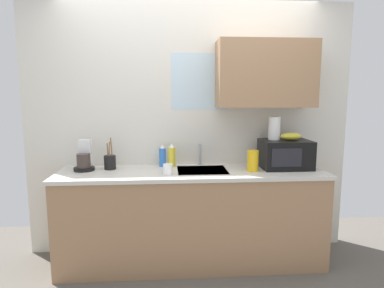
# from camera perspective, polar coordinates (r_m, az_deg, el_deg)

# --- Properties ---
(kitchen_wall_assembly) EXTENTS (3.24, 0.42, 2.50)m
(kitchen_wall_assembly) POSITION_cam_1_polar(r_m,az_deg,el_deg) (3.31, 1.87, 4.29)
(kitchen_wall_assembly) COLOR silver
(kitchen_wall_assembly) RESTS_ON ground
(counter_unit) EXTENTS (2.47, 0.63, 0.90)m
(counter_unit) POSITION_cam_1_polar(r_m,az_deg,el_deg) (3.19, 0.03, -12.41)
(counter_unit) COLOR #9E7551
(counter_unit) RESTS_ON ground
(sink_faucet) EXTENTS (0.03, 0.03, 0.21)m
(sink_faucet) POSITION_cam_1_polar(r_m,az_deg,el_deg) (3.28, 1.39, -1.87)
(sink_faucet) COLOR #B2B5BA
(sink_faucet) RESTS_ON counter_unit
(microwave) EXTENTS (0.46, 0.35, 0.27)m
(microwave) POSITION_cam_1_polar(r_m,az_deg,el_deg) (3.26, 15.87, -1.70)
(microwave) COLOR black
(microwave) RESTS_ON counter_unit
(banana_bunch) EXTENTS (0.20, 0.11, 0.07)m
(banana_bunch) POSITION_cam_1_polar(r_m,az_deg,el_deg) (3.26, 16.82, 1.26)
(banana_bunch) COLOR gold
(banana_bunch) RESTS_ON microwave
(paper_towel_roll) EXTENTS (0.11, 0.11, 0.22)m
(paper_towel_roll) POSITION_cam_1_polar(r_m,az_deg,el_deg) (3.25, 14.08, 2.68)
(paper_towel_roll) COLOR white
(paper_towel_roll) RESTS_ON microwave
(coffee_maker) EXTENTS (0.19, 0.21, 0.28)m
(coffee_maker) POSITION_cam_1_polar(r_m,az_deg,el_deg) (3.23, -18.13, -2.46)
(coffee_maker) COLOR black
(coffee_maker) RESTS_ON counter_unit
(dish_soap_bottle_yellow) EXTENTS (0.07, 0.07, 0.23)m
(dish_soap_bottle_yellow) POSITION_cam_1_polar(r_m,az_deg,el_deg) (3.21, -3.50, -2.09)
(dish_soap_bottle_yellow) COLOR yellow
(dish_soap_bottle_yellow) RESTS_ON counter_unit
(dish_soap_bottle_blue) EXTENTS (0.07, 0.07, 0.22)m
(dish_soap_bottle_blue) POSITION_cam_1_polar(r_m,az_deg,el_deg) (3.23, -5.15, -2.13)
(dish_soap_bottle_blue) COLOR blue
(dish_soap_bottle_blue) RESTS_ON counter_unit
(cereal_canister) EXTENTS (0.10, 0.10, 0.19)m
(cereal_canister) POSITION_cam_1_polar(r_m,az_deg,el_deg) (3.08, 10.51, -2.87)
(cereal_canister) COLOR gold
(cereal_canister) RESTS_ON counter_unit
(mug_white) EXTENTS (0.08, 0.08, 0.09)m
(mug_white) POSITION_cam_1_polar(r_m,az_deg,el_deg) (2.90, -4.21, -4.41)
(mug_white) COLOR white
(mug_white) RESTS_ON counter_unit
(utensil_crock) EXTENTS (0.11, 0.11, 0.30)m
(utensil_crock) POSITION_cam_1_polar(r_m,az_deg,el_deg) (3.20, -14.04, -3.01)
(utensil_crock) COLOR black
(utensil_crock) RESTS_ON counter_unit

